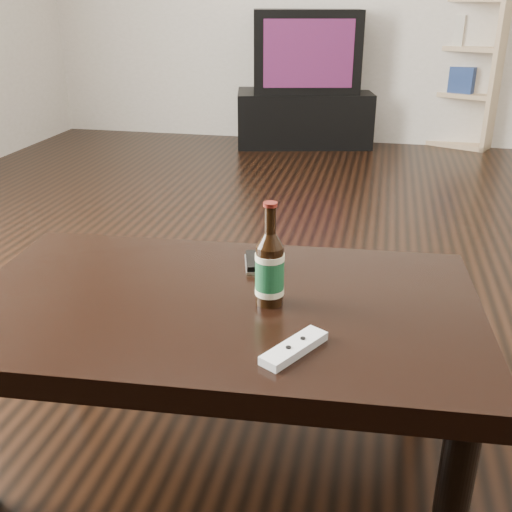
% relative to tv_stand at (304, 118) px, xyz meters
% --- Properties ---
extents(floor, '(5.00, 6.00, 0.01)m').
position_rel_tv_stand_xyz_m(floor, '(0.46, -2.84, -0.20)').
color(floor, black).
rests_on(floor, ground).
extents(tv_stand, '(1.08, 0.70, 0.40)m').
position_rel_tv_stand_xyz_m(tv_stand, '(0.00, 0.00, 0.00)').
color(tv_stand, black).
rests_on(tv_stand, floor).
extents(tv, '(0.84, 0.63, 0.57)m').
position_rel_tv_stand_xyz_m(tv, '(0.00, -0.00, 0.48)').
color(tv, black).
rests_on(tv, tv_stand).
extents(bookshelf, '(0.84, 0.63, 1.41)m').
position_rel_tv_stand_xyz_m(bookshelf, '(1.06, 0.32, 0.54)').
color(bookshelf, tan).
rests_on(bookshelf, floor).
extents(coffee_table, '(1.18, 0.74, 0.43)m').
position_rel_tv_stand_xyz_m(coffee_table, '(0.28, -3.44, 0.17)').
color(coffee_table, black).
rests_on(coffee_table, floor).
extents(beer_bottle, '(0.07, 0.07, 0.23)m').
position_rel_tv_stand_xyz_m(beer_bottle, '(0.39, -3.43, 0.31)').
color(beer_bottle, black).
rests_on(beer_bottle, coffee_table).
extents(phone, '(0.09, 0.12, 0.02)m').
position_rel_tv_stand_xyz_m(phone, '(0.32, -3.24, 0.24)').
color(phone, silver).
rests_on(phone, coffee_table).
extents(remote, '(0.12, 0.16, 0.02)m').
position_rel_tv_stand_xyz_m(remote, '(0.47, -3.62, 0.24)').
color(remote, white).
rests_on(remote, coffee_table).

